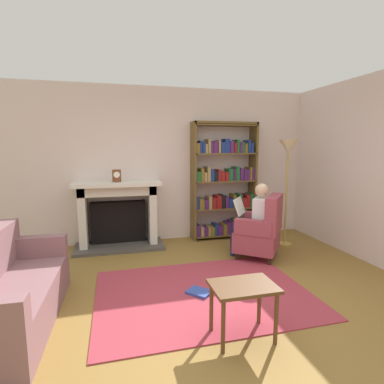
% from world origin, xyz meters
% --- Properties ---
extents(ground, '(14.00, 14.00, 0.00)m').
position_xyz_m(ground, '(0.00, 0.00, 0.00)').
color(ground, olive).
extents(back_wall, '(5.60, 0.10, 2.70)m').
position_xyz_m(back_wall, '(0.00, 2.55, 1.35)').
color(back_wall, silver).
rests_on(back_wall, ground).
extents(side_wall_right, '(0.10, 5.20, 2.70)m').
position_xyz_m(side_wall_right, '(2.65, 1.25, 1.35)').
color(side_wall_right, silver).
rests_on(side_wall_right, ground).
extents(area_rug, '(2.40, 1.80, 0.01)m').
position_xyz_m(area_rug, '(0.00, 0.30, 0.01)').
color(area_rug, '#A53543').
rests_on(area_rug, ground).
extents(fireplace, '(1.44, 0.64, 1.11)m').
position_xyz_m(fireplace, '(-0.90, 2.30, 0.59)').
color(fireplace, '#4C4742').
rests_on(fireplace, ground).
extents(mantel_clock, '(0.14, 0.14, 0.20)m').
position_xyz_m(mantel_clock, '(-0.90, 2.20, 1.21)').
color(mantel_clock, brown).
rests_on(mantel_clock, fireplace).
extents(bookshelf, '(1.19, 0.32, 2.11)m').
position_xyz_m(bookshelf, '(1.00, 2.33, 1.01)').
color(bookshelf, brown).
rests_on(bookshelf, ground).
extents(armchair_reading, '(0.88, 0.89, 0.97)m').
position_xyz_m(armchair_reading, '(1.18, 1.18, 0.42)').
color(armchair_reading, '#331E14').
rests_on(armchair_reading, ground).
extents(seated_reader, '(0.59, 0.57, 1.14)m').
position_xyz_m(seated_reader, '(1.09, 1.26, 0.62)').
color(seated_reader, white).
rests_on(seated_reader, ground).
extents(sofa_floral, '(0.77, 1.72, 0.85)m').
position_xyz_m(sofa_floral, '(-1.96, 0.14, 0.32)').
color(sofa_floral, '#855C61').
rests_on(sofa_floral, ground).
extents(side_table, '(0.56, 0.39, 0.49)m').
position_xyz_m(side_table, '(0.10, -0.57, 0.41)').
color(side_table, brown).
rests_on(side_table, ground).
extents(scattered_books, '(0.66, 0.32, 0.04)m').
position_xyz_m(scattered_books, '(0.16, 0.28, 0.03)').
color(scattered_books, '#334CA5').
rests_on(scattered_books, area_rug).
extents(floor_lamp, '(0.32, 0.32, 1.79)m').
position_xyz_m(floor_lamp, '(1.85, 1.63, 1.52)').
color(floor_lamp, '#B7933F').
rests_on(floor_lamp, ground).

